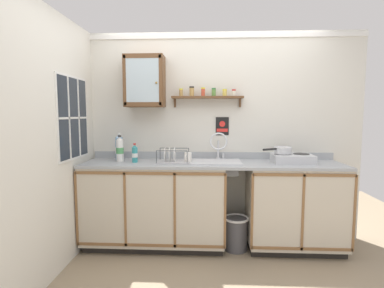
{
  "coord_description": "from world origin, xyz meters",
  "views": [
    {
      "loc": [
        -0.05,
        -2.87,
        1.48
      ],
      "look_at": [
        -0.23,
        0.47,
        1.15
      ],
      "focal_mm": 27.94,
      "sensor_mm": 36.0,
      "label": 1
    }
  ],
  "objects_px": {
    "trash_bin": "(236,233)",
    "dish_rack": "(172,159)",
    "bottle_detergent_teal_2": "(135,154)",
    "warning_sign": "(222,126)",
    "saucepan": "(282,150)",
    "mug": "(188,157)",
    "wall_cabinet": "(145,81)",
    "sink": "(216,163)",
    "bottle_opaque_white_1": "(120,149)",
    "bottle_water_blue_0": "(119,148)",
    "hot_plate_stove": "(292,158)"
  },
  "relations": [
    {
      "from": "hot_plate_stove",
      "to": "wall_cabinet",
      "type": "bearing_deg",
      "value": 175.75
    },
    {
      "from": "trash_bin",
      "to": "dish_rack",
      "type": "bearing_deg",
      "value": 176.45
    },
    {
      "from": "warning_sign",
      "to": "trash_bin",
      "type": "relative_size",
      "value": 0.58
    },
    {
      "from": "bottle_water_blue_0",
      "to": "trash_bin",
      "type": "xyz_separation_m",
      "value": [
        1.33,
        -0.17,
        -0.91
      ]
    },
    {
      "from": "mug",
      "to": "wall_cabinet",
      "type": "relative_size",
      "value": 0.21
    },
    {
      "from": "dish_rack",
      "to": "wall_cabinet",
      "type": "bearing_deg",
      "value": 151.74
    },
    {
      "from": "saucepan",
      "to": "bottle_opaque_white_1",
      "type": "bearing_deg",
      "value": -178.64
    },
    {
      "from": "bottle_detergent_teal_2",
      "to": "wall_cabinet",
      "type": "relative_size",
      "value": 0.37
    },
    {
      "from": "bottle_water_blue_0",
      "to": "bottle_detergent_teal_2",
      "type": "bearing_deg",
      "value": -34.85
    },
    {
      "from": "saucepan",
      "to": "mug",
      "type": "xyz_separation_m",
      "value": [
        -1.03,
        -0.06,
        -0.08
      ]
    },
    {
      "from": "hot_plate_stove",
      "to": "bottle_detergent_teal_2",
      "type": "bearing_deg",
      "value": -177.51
    },
    {
      "from": "sink",
      "to": "hot_plate_stove",
      "type": "height_order",
      "value": "sink"
    },
    {
      "from": "hot_plate_stove",
      "to": "bottle_opaque_white_1",
      "type": "height_order",
      "value": "bottle_opaque_white_1"
    },
    {
      "from": "bottle_opaque_white_1",
      "to": "bottle_detergent_teal_2",
      "type": "distance_m",
      "value": 0.19
    },
    {
      "from": "wall_cabinet",
      "to": "trash_bin",
      "type": "xyz_separation_m",
      "value": [
        1.03,
        -0.22,
        -1.66
      ]
    },
    {
      "from": "sink",
      "to": "bottle_detergent_teal_2",
      "type": "bearing_deg",
      "value": -175.07
    },
    {
      "from": "saucepan",
      "to": "wall_cabinet",
      "type": "height_order",
      "value": "wall_cabinet"
    },
    {
      "from": "bottle_water_blue_0",
      "to": "warning_sign",
      "type": "height_order",
      "value": "warning_sign"
    },
    {
      "from": "bottle_detergent_teal_2",
      "to": "warning_sign",
      "type": "bearing_deg",
      "value": 18.14
    },
    {
      "from": "sink",
      "to": "bottle_detergent_teal_2",
      "type": "relative_size",
      "value": 2.65
    },
    {
      "from": "bottle_water_blue_0",
      "to": "warning_sign",
      "type": "xyz_separation_m",
      "value": [
        1.18,
        0.16,
        0.24
      ]
    },
    {
      "from": "hot_plate_stove",
      "to": "saucepan",
      "type": "relative_size",
      "value": 1.24
    },
    {
      "from": "hot_plate_stove",
      "to": "dish_rack",
      "type": "bearing_deg",
      "value": -177.63
    },
    {
      "from": "bottle_water_blue_0",
      "to": "wall_cabinet",
      "type": "bearing_deg",
      "value": 8.47
    },
    {
      "from": "hot_plate_stove",
      "to": "trash_bin",
      "type": "relative_size",
      "value": 1.15
    },
    {
      "from": "mug",
      "to": "trash_bin",
      "type": "distance_m",
      "value": 0.98
    },
    {
      "from": "sink",
      "to": "mug",
      "type": "distance_m",
      "value": 0.32
    },
    {
      "from": "hot_plate_stove",
      "to": "saucepan",
      "type": "xyz_separation_m",
      "value": [
        -0.11,
        0.02,
        0.09
      ]
    },
    {
      "from": "wall_cabinet",
      "to": "bottle_water_blue_0",
      "type": "bearing_deg",
      "value": -171.53
    },
    {
      "from": "sink",
      "to": "trash_bin",
      "type": "distance_m",
      "value": 0.79
    },
    {
      "from": "bottle_opaque_white_1",
      "to": "wall_cabinet",
      "type": "xyz_separation_m",
      "value": [
        0.26,
        0.14,
        0.76
      ]
    },
    {
      "from": "saucepan",
      "to": "trash_bin",
      "type": "height_order",
      "value": "saucepan"
    },
    {
      "from": "sink",
      "to": "dish_rack",
      "type": "bearing_deg",
      "value": -173.32
    },
    {
      "from": "trash_bin",
      "to": "bottle_water_blue_0",
      "type": "bearing_deg",
      "value": 172.5
    },
    {
      "from": "wall_cabinet",
      "to": "warning_sign",
      "type": "height_order",
      "value": "wall_cabinet"
    },
    {
      "from": "warning_sign",
      "to": "sink",
      "type": "bearing_deg",
      "value": -108.37
    },
    {
      "from": "wall_cabinet",
      "to": "trash_bin",
      "type": "relative_size",
      "value": 1.57
    },
    {
      "from": "bottle_detergent_teal_2",
      "to": "wall_cabinet",
      "type": "bearing_deg",
      "value": 67.51
    },
    {
      "from": "warning_sign",
      "to": "trash_bin",
      "type": "xyz_separation_m",
      "value": [
        0.14,
        -0.34,
        -1.15
      ]
    },
    {
      "from": "saucepan",
      "to": "dish_rack",
      "type": "distance_m",
      "value": 1.21
    },
    {
      "from": "bottle_detergent_teal_2",
      "to": "dish_rack",
      "type": "height_order",
      "value": "bottle_detergent_teal_2"
    },
    {
      "from": "mug",
      "to": "bottle_water_blue_0",
      "type": "bearing_deg",
      "value": 171.56
    },
    {
      "from": "bottle_opaque_white_1",
      "to": "dish_rack",
      "type": "height_order",
      "value": "bottle_opaque_white_1"
    },
    {
      "from": "bottle_detergent_teal_2",
      "to": "wall_cabinet",
      "type": "height_order",
      "value": "wall_cabinet"
    },
    {
      "from": "dish_rack",
      "to": "warning_sign",
      "type": "bearing_deg",
      "value": 27.97
    },
    {
      "from": "saucepan",
      "to": "dish_rack",
      "type": "height_order",
      "value": "saucepan"
    },
    {
      "from": "sink",
      "to": "trash_bin",
      "type": "height_order",
      "value": "sink"
    },
    {
      "from": "hot_plate_stove",
      "to": "trash_bin",
      "type": "xyz_separation_m",
      "value": [
        -0.61,
        -0.1,
        -0.81
      ]
    },
    {
      "from": "bottle_opaque_white_1",
      "to": "mug",
      "type": "bearing_deg",
      "value": -1.43
    },
    {
      "from": "bottle_water_blue_0",
      "to": "warning_sign",
      "type": "bearing_deg",
      "value": 7.92
    }
  ]
}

